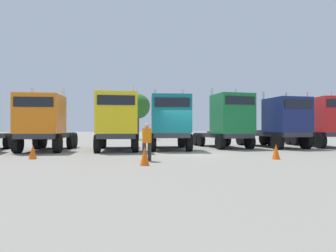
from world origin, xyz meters
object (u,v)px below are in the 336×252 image
at_px(semi_truck_navy, 280,122).
at_px(traffic_cone_mid, 33,152).
at_px(semi_truck_yellow, 117,122).
at_px(semi_truck_red, 326,121).
at_px(semi_truck_teal, 170,122).
at_px(semi_truck_orange, 44,122).
at_px(traffic_cone_far, 145,156).
at_px(semi_truck_green, 228,121).
at_px(visitor_in_hivis, 147,139).
at_px(traffic_cone_near, 276,152).

height_order(semi_truck_navy, traffic_cone_mid, semi_truck_navy).
distance_m(semi_truck_yellow, semi_truck_red, 15.30).
distance_m(semi_truck_teal, traffic_cone_mid, 8.53).
relative_size(semi_truck_orange, traffic_cone_far, 8.02).
xyz_separation_m(semi_truck_green, semi_truck_red, (7.47, -0.66, -0.01)).
xyz_separation_m(semi_truck_yellow, semi_truck_teal, (3.41, 0.14, 0.00)).
height_order(semi_truck_orange, visitor_in_hivis, semi_truck_orange).
height_order(semi_truck_green, semi_truck_navy, semi_truck_green).
bearing_deg(semi_truck_green, semi_truck_red, 82.22).
bearing_deg(semi_truck_green, traffic_cone_near, -8.90).
bearing_deg(traffic_cone_near, visitor_in_hivis, 175.90).
height_order(semi_truck_red, traffic_cone_mid, semi_truck_red).
height_order(semi_truck_yellow, semi_truck_green, semi_truck_green).
bearing_deg(semi_truck_orange, traffic_cone_far, 39.27).
xyz_separation_m(semi_truck_navy, traffic_cone_mid, (-15.55, -4.18, -1.53)).
height_order(semi_truck_orange, traffic_cone_near, semi_truck_orange).
bearing_deg(semi_truck_yellow, semi_truck_orange, -93.43).
height_order(semi_truck_yellow, semi_truck_teal, semi_truck_yellow).
xyz_separation_m(semi_truck_orange, traffic_cone_near, (11.48, -6.76, -1.45)).
bearing_deg(traffic_cone_far, traffic_cone_mid, 145.59).
relative_size(visitor_in_hivis, traffic_cone_far, 2.23).
xyz_separation_m(semi_truck_teal, traffic_cone_near, (3.65, -6.38, -1.50)).
distance_m(semi_truck_red, traffic_cone_mid, 19.76).
relative_size(semi_truck_navy, semi_truck_red, 1.02).
height_order(semi_truck_yellow, traffic_cone_far, semi_truck_yellow).
xyz_separation_m(semi_truck_yellow, traffic_cone_mid, (-3.96, -3.87, -1.52)).
height_order(semi_truck_yellow, visitor_in_hivis, semi_truck_yellow).
bearing_deg(semi_truck_teal, semi_truck_green, 107.26).
relative_size(semi_truck_orange, semi_truck_navy, 0.92).
xyz_separation_m(semi_truck_orange, traffic_cone_mid, (0.45, -4.39, -1.47)).
height_order(semi_truck_yellow, semi_truck_navy, semi_truck_yellow).
bearing_deg(visitor_in_hivis, semi_truck_yellow, 164.26).
distance_m(semi_truck_green, visitor_in_hivis, 9.53).
bearing_deg(semi_truck_navy, semi_truck_teal, -90.41).
relative_size(semi_truck_orange, semi_truck_teal, 0.95).
distance_m(semi_truck_teal, semi_truck_red, 11.89).
bearing_deg(semi_truck_navy, semi_truck_orange, -92.32).
distance_m(semi_truck_orange, semi_truck_yellow, 4.44).
height_order(semi_truck_teal, traffic_cone_mid, semi_truck_teal).
bearing_deg(traffic_cone_far, visitor_in_hivis, 79.07).
height_order(visitor_in_hivis, traffic_cone_near, visitor_in_hivis).
bearing_deg(semi_truck_yellow, semi_truck_red, 94.14).
distance_m(semi_truck_orange, semi_truck_teal, 7.83).
xyz_separation_m(semi_truck_red, traffic_cone_near, (-8.24, -6.46, -1.58)).
bearing_deg(semi_truck_orange, traffic_cone_near, 64.37).
relative_size(visitor_in_hivis, traffic_cone_near, 2.33).
bearing_deg(traffic_cone_far, traffic_cone_near, 8.59).
relative_size(semi_truck_yellow, semi_truck_teal, 0.98).
xyz_separation_m(semi_truck_teal, visitor_in_hivis, (-2.29, -5.95, -0.90)).
bearing_deg(semi_truck_teal, traffic_cone_near, 37.53).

